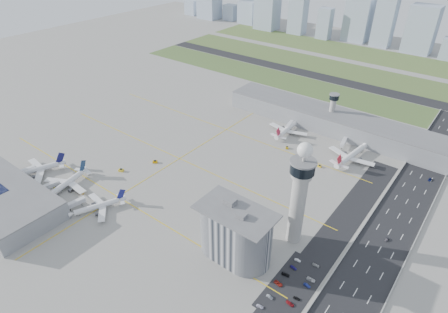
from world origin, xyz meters
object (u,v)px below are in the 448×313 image
Objects in this scene: tug_0 at (57,187)px; car_lot_3 at (286,275)px; airplane_near_a at (34,167)px; car_lot_2 at (278,283)px; jet_bridge_near_2 at (64,210)px; tug_3 at (155,162)px; car_lot_5 at (298,260)px; car_lot_8 at (297,298)px; secondary_tower at (332,108)px; car_lot_11 at (316,265)px; car_lot_7 at (290,304)px; car_hw_1 at (387,239)px; car_hw_4 at (430,140)px; car_hw_2 at (430,180)px; airplane_far_a at (289,126)px; car_lot_10 at (311,280)px; admin_building at (235,233)px; airplane_near_b at (64,182)px; tug_4 at (287,147)px; airplane_far_b at (352,152)px; jet_bridge_far_0 at (292,123)px; car_lot_9 at (307,285)px; jet_bridge_near_0 at (16,176)px; jet_bridge_far_1 at (345,140)px; car_lot_1 at (270,297)px; airplane_near_c at (96,204)px; tug_5 at (320,166)px; control_tower at (299,191)px; tug_1 at (121,170)px; jet_bridge_near_1 at (39,192)px; car_lot_0 at (260,306)px; tug_2 at (82,192)px; car_lot_4 at (293,268)px.

car_lot_3 is (162.91, 31.54, -0.42)m from tug_0.
car_lot_2 is at bearing 119.76° from airplane_near_a.
jet_bridge_near_2 reaches higher than tug_3.
car_lot_5 is 24.62m from car_lot_8.
secondary_tower is 165.74m from car_lot_11.
car_lot_7 reaches higher than car_hw_1.
tug_0 is 296.06m from car_hw_4.
car_lot_2 is 206.01m from car_hw_4.
car_lot_7 reaches higher than car_lot_8.
car_lot_5 is 0.85× the size of car_hw_2.
airplane_far_a reaches higher than car_lot_10.
admin_building is 1.00× the size of airplane_near_b.
tug_4 is at bearing 24.08° from car_lot_5.
airplane_near_b is at bearing -72.72° from tug_0.
car_hw_1 is at bearing 102.15° from airplane_near_b.
airplane_far_b is 145.89m from car_lot_7.
jet_bridge_far_0 is 3.79× the size of car_lot_9.
car_lot_9 is 1.02× the size of car_hw_4.
secondary_tower is at bearing 50.04° from airplane_far_b.
jet_bridge_far_0 reaches higher than car_lot_7.
jet_bridge_near_0 is 3.85× the size of car_hw_4.
jet_bridge_far_1 is 3.94× the size of car_lot_1.
airplane_far_a is 61.17m from airplane_far_b.
secondary_tower is 0.86× the size of airplane_near_c.
secondary_tower is 6.85× the size of car_lot_2.
airplane_far_b reaches higher than car_lot_11.
tug_5 reaches higher than car_lot_3.
airplane_near_a is 237.29m from airplane_far_b.
control_tower reaches higher than airplane_far_b.
jet_bridge_far_0 reaches higher than car_lot_5.
jet_bridge_far_1 is at bearing -60.34° from tug_1.
car_lot_3 is 12.01m from car_lot_9.
car_lot_2 is 1.39× the size of car_lot_8.
car_lot_7 is (175.56, 28.88, -2.24)m from jet_bridge_near_1.
tug_4 is at bearing -101.69° from secondary_tower.
tug_1 is 145.06m from car_lot_2.
jet_bridge_far_0 is 3.81× the size of car_lot_0.
jet_bridge_near_2 is at bearing 168.61° from tug_1.
jet_bridge_far_1 is 3.88× the size of tug_1.
tug_0 is 20.24m from tug_2.
airplane_near_b is 219.23m from jet_bridge_far_1.
airplane_near_c is 10.42× the size of car_lot_1.
tug_2 is at bearing 35.73° from jet_bridge_near_2.
airplane_near_c is 8.98× the size of car_hw_2.
tug_3 is at bearing 83.08° from car_lot_9.
jet_bridge_far_1 is 111.90m from car_hw_1.
car_lot_11 is at bearing -67.95° from secondary_tower.
tug_3 is at bearing 160.52° from admin_building.
airplane_near_c reaches higher than car_lot_11.
car_lot_5 is (-0.69, 5.90, -0.08)m from car_lot_4.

